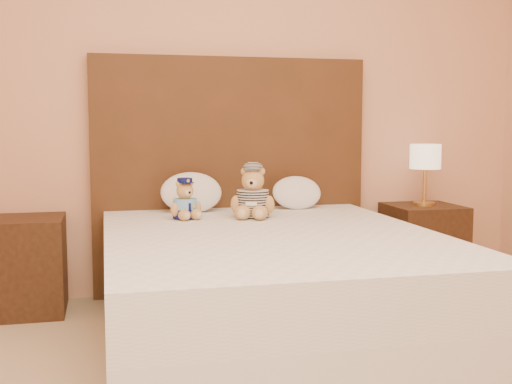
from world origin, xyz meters
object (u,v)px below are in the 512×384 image
(nightstand_left, at_px, (24,265))
(pillow_left, at_px, (191,190))
(teddy_police, at_px, (185,199))
(nightstand_right, at_px, (423,246))
(teddy_prisoner, at_px, (253,192))
(bed, at_px, (271,287))
(lamp, at_px, (425,160))
(pillow_right, at_px, (297,191))

(nightstand_left, xyz_separation_m, pillow_left, (0.97, 0.03, 0.41))
(nightstand_left, bearing_deg, pillow_left, 1.77)
(nightstand_left, distance_m, teddy_police, 1.01)
(nightstand_right, height_order, teddy_prisoner, teddy_prisoner)
(bed, xyz_separation_m, teddy_police, (-0.35, 0.55, 0.39))
(bed, distance_m, pillow_left, 0.97)
(teddy_prisoner, height_order, pillow_left, teddy_prisoner)
(lamp, relative_size, teddy_police, 1.76)
(nightstand_right, height_order, teddy_police, teddy_police)
(pillow_left, bearing_deg, nightstand_right, -1.12)
(bed, xyz_separation_m, nightstand_left, (-1.25, 0.80, -0.00))
(nightstand_left, bearing_deg, pillow_right, 1.05)
(bed, relative_size, pillow_left, 5.38)
(lamp, bearing_deg, nightstand_left, 180.00)
(lamp, height_order, teddy_prisoner, lamp)
(nightstand_right, relative_size, pillow_right, 1.74)
(bed, height_order, teddy_police, teddy_police)
(teddy_prisoner, bearing_deg, lamp, 32.91)
(pillow_left, bearing_deg, teddy_police, -104.72)
(nightstand_left, relative_size, teddy_police, 2.42)
(pillow_left, relative_size, pillow_right, 1.18)
(teddy_police, bearing_deg, pillow_right, 1.39)
(nightstand_left, xyz_separation_m, teddy_prisoner, (1.27, -0.30, 0.42))
(bed, xyz_separation_m, pillow_left, (-0.28, 0.83, 0.41))
(nightstand_right, distance_m, teddy_prisoner, 1.33)
(lamp, height_order, pillow_right, lamp)
(nightstand_right, bearing_deg, teddy_prisoner, -166.31)
(nightstand_left, distance_m, nightstand_right, 2.50)
(nightstand_right, xyz_separation_m, teddy_police, (-1.60, -0.25, 0.39))
(lamp, bearing_deg, pillow_left, 178.88)
(bed, distance_m, nightstand_right, 1.48)
(bed, bearing_deg, teddy_prisoner, 87.18)
(pillow_right, bearing_deg, teddy_police, -159.27)
(pillow_left, height_order, pillow_right, pillow_left)
(teddy_prisoner, xyz_separation_m, pillow_right, (0.36, 0.33, -0.04))
(teddy_police, xyz_separation_m, pillow_right, (0.74, 0.28, -0.00))
(nightstand_left, relative_size, lamp, 1.38)
(teddy_police, bearing_deg, lamp, -10.49)
(bed, height_order, teddy_prisoner, teddy_prisoner)
(bed, relative_size, teddy_police, 8.81)
(nightstand_left, distance_m, teddy_prisoner, 1.38)
(bed, relative_size, lamp, 5.00)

